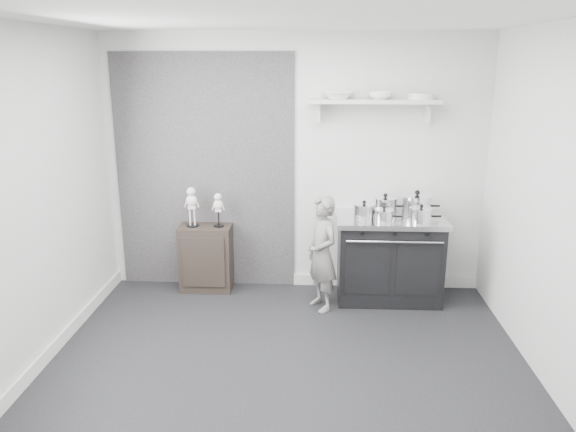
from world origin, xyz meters
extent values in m
plane|color=black|center=(0.00, 0.00, 0.00)|extent=(4.00, 4.00, 0.00)
cube|color=silver|center=(0.00, 1.80, 1.35)|extent=(4.00, 0.02, 2.70)
cube|color=silver|center=(0.00, -1.80, 1.35)|extent=(4.00, 0.02, 2.70)
cube|color=silver|center=(-2.00, 0.00, 1.35)|extent=(0.02, 3.60, 2.70)
cube|color=silver|center=(2.00, 0.00, 1.35)|extent=(0.02, 3.60, 2.70)
cube|color=silver|center=(0.00, 0.00, 2.70)|extent=(4.00, 3.60, 0.02)
cube|color=black|center=(-0.95, 1.79, 1.25)|extent=(1.90, 0.02, 2.50)
cube|color=silver|center=(1.00, 1.78, 0.06)|extent=(2.00, 0.03, 0.12)
cube|color=silver|center=(-1.98, 0.00, 0.06)|extent=(0.03, 3.60, 0.12)
cube|color=silver|center=(0.80, 1.67, 2.02)|extent=(1.30, 0.26, 0.04)
cube|color=silver|center=(0.25, 1.74, 1.90)|extent=(0.03, 0.12, 0.20)
cube|color=silver|center=(1.35, 1.74, 1.90)|extent=(0.03, 0.12, 0.20)
cube|color=black|center=(0.99, 1.48, 0.41)|extent=(1.04, 0.62, 0.83)
cube|color=silver|center=(0.99, 1.48, 0.86)|extent=(1.10, 0.66, 0.05)
cube|color=black|center=(0.75, 1.17, 0.44)|extent=(0.44, 0.02, 0.54)
cube|color=black|center=(1.24, 1.17, 0.44)|extent=(0.44, 0.02, 0.54)
cylinder|color=silver|center=(0.99, 1.14, 0.73)|extent=(0.93, 0.02, 0.02)
cylinder|color=black|center=(0.68, 1.15, 0.81)|extent=(0.04, 0.03, 0.04)
cylinder|color=black|center=(0.99, 1.15, 0.81)|extent=(0.04, 0.03, 0.04)
cylinder|color=black|center=(1.31, 1.15, 0.81)|extent=(0.04, 0.03, 0.04)
cube|color=black|center=(-0.94, 1.61, 0.36)|extent=(0.55, 0.32, 0.71)
imported|color=slate|center=(0.30, 1.18, 0.58)|extent=(0.44, 0.50, 1.16)
cylinder|color=white|center=(0.71, 1.40, 0.95)|extent=(0.21, 0.21, 0.14)
cylinder|color=white|center=(0.71, 1.40, 1.03)|extent=(0.22, 0.22, 0.02)
sphere|color=black|center=(0.71, 1.40, 1.05)|extent=(0.04, 0.04, 0.04)
cylinder|color=black|center=(0.86, 1.40, 0.95)|extent=(0.10, 0.02, 0.02)
cylinder|color=white|center=(0.95, 1.61, 0.96)|extent=(0.25, 0.25, 0.16)
cylinder|color=white|center=(0.95, 1.61, 1.04)|extent=(0.25, 0.25, 0.02)
sphere|color=black|center=(0.95, 1.61, 1.07)|extent=(0.04, 0.04, 0.04)
cylinder|color=black|center=(1.11, 1.61, 0.96)|extent=(0.10, 0.02, 0.02)
cylinder|color=white|center=(1.26, 1.57, 0.98)|extent=(0.29, 0.29, 0.19)
cylinder|color=white|center=(1.26, 1.57, 1.08)|extent=(0.30, 0.30, 0.02)
sphere|color=black|center=(1.26, 1.57, 1.11)|extent=(0.05, 0.05, 0.05)
cylinder|color=black|center=(1.45, 1.57, 0.98)|extent=(0.10, 0.02, 0.02)
cylinder|color=white|center=(1.26, 1.28, 0.95)|extent=(0.21, 0.21, 0.13)
cylinder|color=white|center=(1.26, 1.28, 1.02)|extent=(0.22, 0.22, 0.02)
sphere|color=black|center=(1.26, 1.28, 1.05)|extent=(0.04, 0.04, 0.04)
cylinder|color=black|center=(1.40, 1.28, 0.95)|extent=(0.10, 0.02, 0.02)
cylinder|color=white|center=(0.90, 1.31, 0.93)|extent=(0.18, 0.18, 0.11)
cylinder|color=white|center=(0.90, 1.31, 0.99)|extent=(0.19, 0.19, 0.02)
sphere|color=black|center=(0.90, 1.31, 1.02)|extent=(0.03, 0.03, 0.03)
cylinder|color=black|center=(1.03, 1.31, 0.93)|extent=(0.10, 0.02, 0.02)
imported|color=white|center=(0.44, 1.67, 2.08)|extent=(0.31, 0.31, 0.08)
imported|color=white|center=(0.85, 1.67, 2.08)|extent=(0.24, 0.24, 0.07)
cylinder|color=silver|center=(1.26, 1.67, 2.07)|extent=(0.26, 0.26, 0.06)
camera|label=1|loc=(0.22, -4.04, 2.43)|focal=35.00mm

